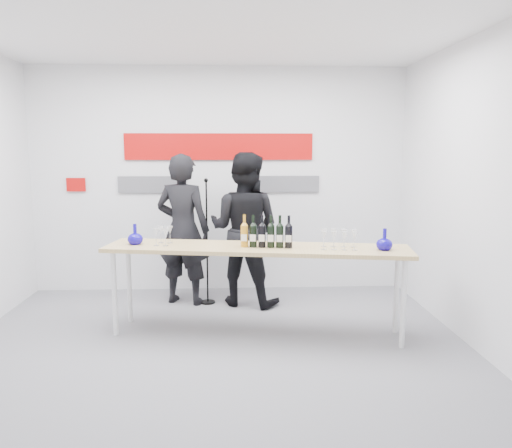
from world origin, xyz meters
name	(u,v)px	position (x,y,z in m)	size (l,w,h in m)	color
ground	(216,343)	(0.00, 0.00, 0.00)	(5.00, 5.00, 0.00)	slate
back_wall	(219,180)	(0.00, 2.00, 1.50)	(5.00, 0.04, 3.00)	silver
signage	(215,158)	(-0.06, 1.97, 1.81)	(3.38, 0.02, 0.79)	#B10907
tasting_table	(256,253)	(0.42, 0.25, 0.86)	(3.17, 1.12, 0.93)	#D8B474
wine_bottles	(266,231)	(0.51, 0.20, 1.10)	(0.53, 0.16, 0.33)	#BF7F19
decanter_left	(135,234)	(-0.85, 0.43, 1.04)	(0.16, 0.16, 0.21)	#120895
decanter_right	(385,239)	(1.67, 0.01, 1.04)	(0.16, 0.16, 0.21)	#120895
glasses_left	(163,236)	(-0.55, 0.41, 1.02)	(0.19, 0.24, 0.18)	silver
glasses_right	(339,239)	(1.24, 0.11, 1.02)	(0.39, 0.27, 0.18)	silver
presenter_left	(183,230)	(-0.44, 1.36, 0.93)	(0.68, 0.45, 1.87)	black
presenter_right	(244,229)	(0.32, 1.31, 0.94)	(0.91, 0.71, 1.88)	black
mic_stand	(207,266)	(-0.14, 1.33, 0.48)	(0.18, 0.18, 1.57)	black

